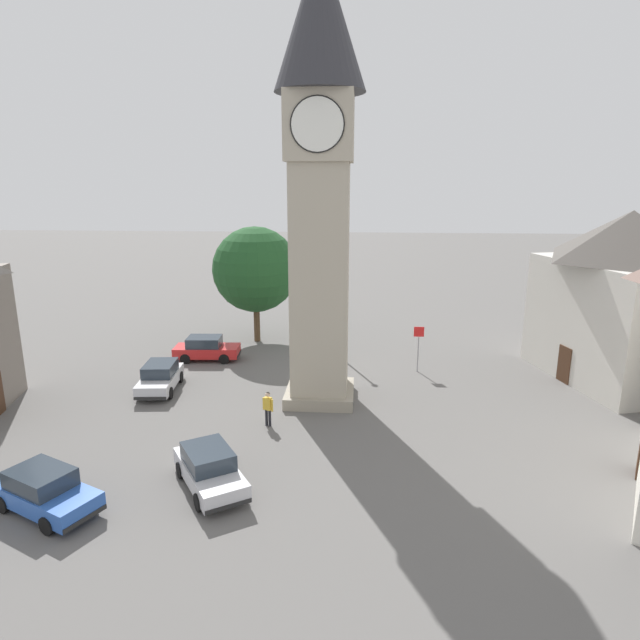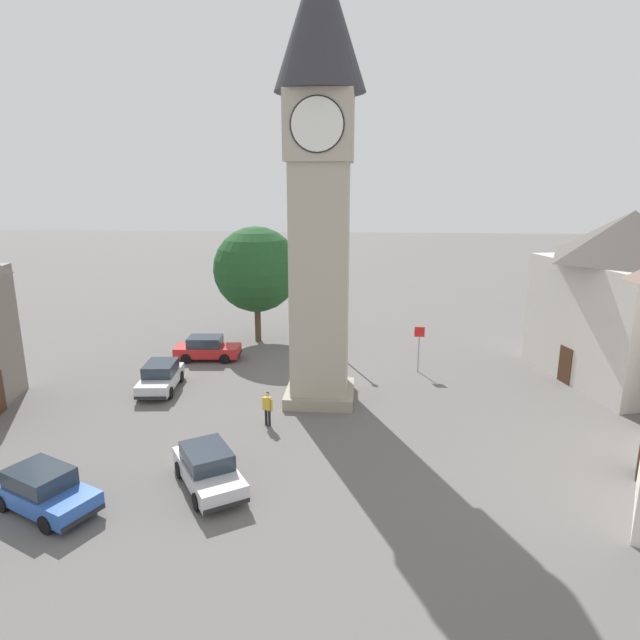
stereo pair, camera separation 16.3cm
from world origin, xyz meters
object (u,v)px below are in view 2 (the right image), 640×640
object	(u,v)px
pedestrian	(267,406)
road_sign	(419,342)
building_shop_left	(623,296)
car_blue_kerb	(207,348)
tree	(256,269)
car_white_side	(161,377)
car_red_corner	(208,468)
lamp_post	(343,308)
clock_tower	(320,148)
car_silver_kerb	(43,490)

from	to	relation	value
pedestrian	road_sign	world-z (taller)	road_sign
road_sign	building_shop_left	bearing A→B (deg)	-1.93
pedestrian	building_shop_left	bearing A→B (deg)	22.34
car_blue_kerb	tree	world-z (taller)	tree
car_white_side	tree	world-z (taller)	tree
car_red_corner	lamp_post	distance (m)	16.36
building_shop_left	road_sign	world-z (taller)	building_shop_left
clock_tower	car_white_side	size ratio (longest dim) A/B	5.07
car_silver_kerb	lamp_post	size ratio (longest dim) A/B	0.87
car_blue_kerb	pedestrian	xyz separation A→B (m)	(5.60, -9.42, 0.25)
tree	building_shop_left	xyz separation A→B (m)	(22.07, -6.16, -0.28)
car_blue_kerb	pedestrian	world-z (taller)	pedestrian
car_blue_kerb	road_sign	distance (m)	13.46
car_blue_kerb	car_red_corner	world-z (taller)	same
car_blue_kerb	tree	size ratio (longest dim) A/B	0.52
lamp_post	car_silver_kerb	bearing A→B (deg)	-119.16
car_blue_kerb	road_sign	size ratio (longest dim) A/B	1.51
clock_tower	car_blue_kerb	distance (m)	15.44
pedestrian	lamp_post	xyz separation A→B (m)	(3.13, 10.12, 2.42)
clock_tower	car_blue_kerb	world-z (taller)	clock_tower
car_silver_kerb	road_sign	xyz separation A→B (m)	(14.34, 15.45, 1.14)
car_white_side	road_sign	bearing A→B (deg)	15.96
building_shop_left	car_blue_kerb	bearing A→B (deg)	176.18
road_sign	car_blue_kerb	bearing A→B (deg)	174.60
car_white_side	road_sign	distance (m)	15.03
car_blue_kerb	car_silver_kerb	size ratio (longest dim) A/B	0.95
car_silver_kerb	pedestrian	world-z (taller)	pedestrian
car_white_side	lamp_post	distance (m)	11.84
tree	road_sign	world-z (taller)	tree
pedestrian	lamp_post	size ratio (longest dim) A/B	0.33
car_blue_kerb	pedestrian	distance (m)	10.96
clock_tower	lamp_post	distance (m)	11.45
building_shop_left	lamp_post	xyz separation A→B (m)	(-15.80, 2.35, -1.50)
car_red_corner	car_white_side	size ratio (longest dim) A/B	1.02
clock_tower	car_red_corner	world-z (taller)	clock_tower
clock_tower	lamp_post	size ratio (longest dim) A/B	4.21
car_red_corner	car_white_side	distance (m)	10.86
car_silver_kerb	road_sign	distance (m)	21.11
clock_tower	car_silver_kerb	world-z (taller)	clock_tower
clock_tower	lamp_post	xyz separation A→B (m)	(0.95, 6.68, -9.25)
car_white_side	pedestrian	bearing A→B (deg)	-31.18
clock_tower	pedestrian	distance (m)	12.37
car_blue_kerb	clock_tower	bearing A→B (deg)	-37.48
clock_tower	road_sign	xyz separation A→B (m)	(5.57, 4.71, -10.78)
pedestrian	road_sign	bearing A→B (deg)	46.46
car_red_corner	pedestrian	size ratio (longest dim) A/B	2.59
car_white_side	lamp_post	size ratio (longest dim) A/B	0.83
pedestrian	tree	world-z (taller)	tree
building_shop_left	clock_tower	bearing A→B (deg)	-165.50
pedestrian	lamp_post	distance (m)	10.87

